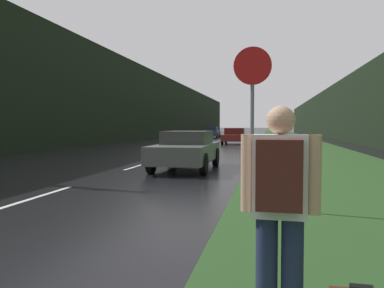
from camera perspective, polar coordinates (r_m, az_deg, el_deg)
grass_verge at (r=40.50m, az=13.80°, el=0.31°), size 6.00×240.00×0.02m
lane_stripe_b at (r=9.67m, az=-20.90°, el=-6.95°), size 0.12×3.00×0.01m
lane_stripe_c at (r=16.00m, az=-7.65°, el=-3.07°), size 0.12×3.00×0.01m
lane_stripe_d at (r=22.73m, az=-2.10°, el=-1.38°), size 0.12×3.00×0.01m
lane_stripe_e at (r=29.59m, az=0.90°, el=-0.45°), size 0.12×3.00×0.01m
lane_stripe_f at (r=36.50m, az=2.76°, el=0.12°), size 0.12×3.00×0.01m
treeline_far_side at (r=52.73m, az=-6.18°, el=5.49°), size 2.00×140.00×8.49m
treeline_near_side at (r=51.10m, az=19.97°, el=4.20°), size 2.00×140.00×6.28m
stop_sign at (r=7.69m, az=8.45°, el=4.82°), size 0.71×0.07×3.05m
hitchhiker_with_backpack at (r=3.16m, az=12.22°, el=-8.13°), size 0.60×0.43×1.73m
car_passing_near at (r=14.63m, az=-0.78°, el=-0.78°), size 1.96×4.79×1.38m
car_passing_far at (r=35.40m, az=5.97°, el=1.13°), size 1.98×4.76×1.36m
car_oncoming at (r=52.06m, az=2.80°, el=1.66°), size 1.83×4.26×1.45m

